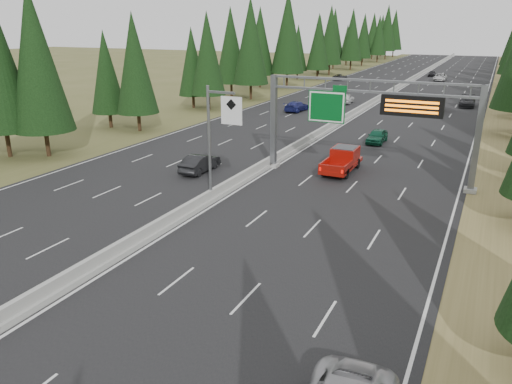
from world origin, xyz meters
TOP-DOWN VIEW (x-y plane):
  - road at (0.00, 80.00)m, footprint 32.00×260.00m
  - shoulder_right at (17.80, 80.00)m, footprint 3.60×260.00m
  - shoulder_left at (-17.80, 80.00)m, footprint 3.60×260.00m
  - median_barrier at (0.00, 80.00)m, footprint 0.70×260.00m
  - sign_gantry at (8.92, 34.88)m, footprint 16.75×0.98m
  - hov_sign_pole at (0.58, 24.97)m, footprint 2.80×0.50m
  - tree_row_left at (-21.60, 76.04)m, footprint 11.95×241.77m
  - red_pickup at (6.10, 36.54)m, footprint 2.11×5.91m
  - car_ahead_green at (6.39, 48.07)m, footprint 1.68×4.16m
  - car_ahead_dkred at (9.40, 71.11)m, footprint 1.95×4.84m
  - car_ahead_dkgrey at (13.20, 77.75)m, footprint 2.26×5.38m
  - car_ahead_white at (5.52, 112.95)m, footprint 2.55×5.40m
  - car_ahead_far at (2.69, 122.09)m, footprint 1.93×4.08m
  - car_onc_near at (-4.58, 31.02)m, footprint 1.68×4.55m
  - car_onc_blue at (-8.23, 62.76)m, footprint 2.40×5.07m
  - car_onc_white at (-3.92, 73.07)m, footprint 1.98×4.43m
  - car_onc_far at (-14.50, 105.23)m, footprint 2.42×4.71m

SIDE VIEW (x-z plane):
  - shoulder_right at x=17.80m, z-range 0.00..0.06m
  - shoulder_left at x=-17.80m, z-range 0.00..0.06m
  - road at x=0.00m, z-range 0.00..0.08m
  - median_barrier at x=0.00m, z-range -0.01..0.84m
  - car_onc_far at x=-14.50m, z-range 0.08..1.35m
  - car_ahead_far at x=2.69m, z-range 0.08..1.43m
  - car_ahead_green at x=6.39m, z-range 0.08..1.50m
  - car_onc_blue at x=-8.23m, z-range 0.08..1.51m
  - car_onc_white at x=-3.92m, z-range 0.08..1.56m
  - car_onc_near at x=-4.58m, z-range 0.08..1.57m
  - car_ahead_white at x=5.52m, z-range 0.08..1.57m
  - car_ahead_dkgrey at x=13.20m, z-range 0.08..1.63m
  - car_ahead_dkred at x=9.40m, z-range 0.08..1.65m
  - red_pickup at x=6.10m, z-range 0.18..2.11m
  - hov_sign_pole at x=0.58m, z-range 0.72..8.72m
  - sign_gantry at x=8.92m, z-range 1.37..9.17m
  - tree_row_left at x=-21.60m, z-range -0.27..18.07m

